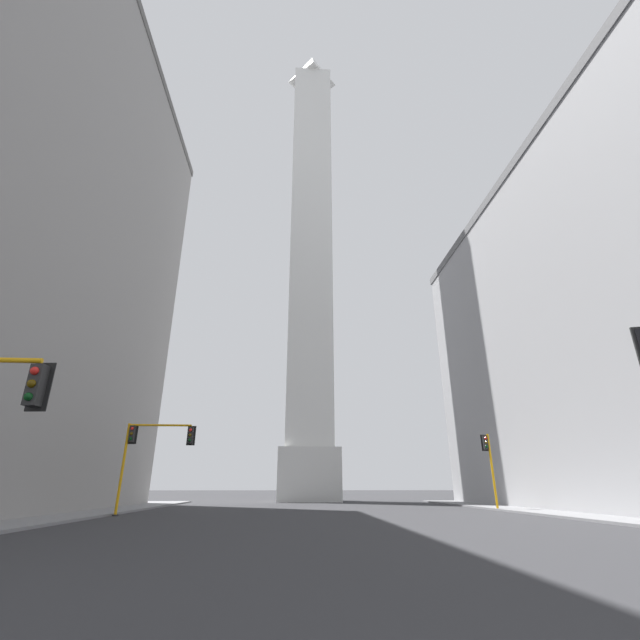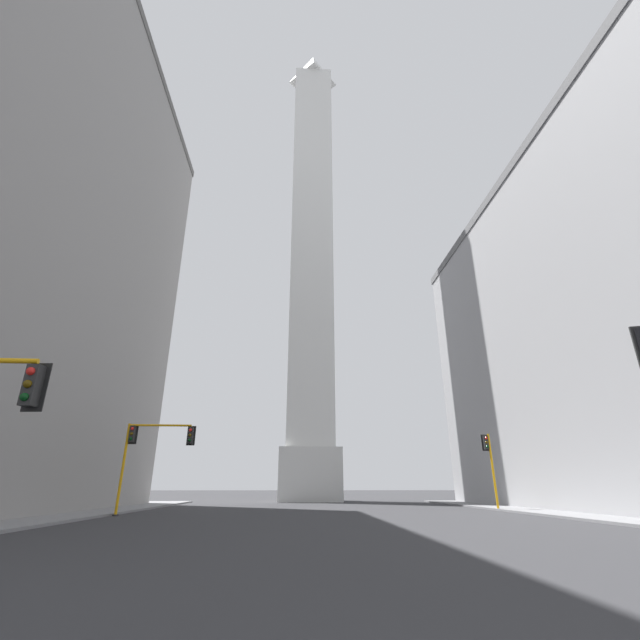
{
  "view_description": "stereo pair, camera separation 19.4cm",
  "coord_description": "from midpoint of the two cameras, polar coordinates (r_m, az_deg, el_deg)",
  "views": [
    {
      "loc": [
        -2.38,
        -2.01,
        1.83
      ],
      "look_at": [
        -0.12,
        31.96,
        15.06
      ],
      "focal_mm": 24.0,
      "sensor_mm": 36.0,
      "label": 1
    },
    {
      "loc": [
        -2.19,
        -2.03,
        1.83
      ],
      "look_at": [
        -0.12,
        31.96,
        15.06
      ],
      "focal_mm": 24.0,
      "sensor_mm": 36.0,
      "label": 2
    }
  ],
  "objects": [
    {
      "name": "obelisk",
      "position": [
        68.12,
        -1.06,
        10.42
      ],
      "size": [
        7.78,
        7.78,
        78.28
      ],
      "color": "silver",
      "rests_on": "ground_plane"
    },
    {
      "name": "traffic_light_mid_right",
      "position": [
        39.56,
        21.85,
        -16.82
      ],
      "size": [
        0.77,
        0.51,
        5.9
      ],
      "color": "orange",
      "rests_on": "ground_plane"
    },
    {
      "name": "traffic_light_mid_left",
      "position": [
        32.73,
        -21.66,
        -15.19
      ],
      "size": [
        4.76,
        0.5,
        5.87
      ],
      "color": "orange",
      "rests_on": "ground_plane"
    }
  ]
}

